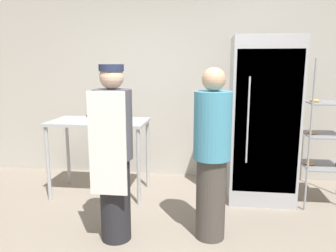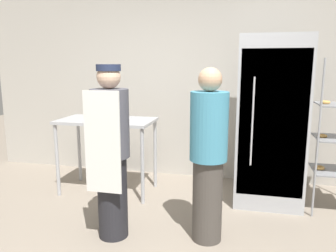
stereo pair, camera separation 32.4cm
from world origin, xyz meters
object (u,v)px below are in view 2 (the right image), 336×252
Objects in this scene: person_baker at (111,151)px; donut_box at (104,116)px; blender_pitcher at (123,109)px; refrigerator at (270,122)px; person_customer at (208,155)px.

donut_box is at bearing 116.90° from person_baker.
donut_box is 1.08× the size of blender_pitcher.
donut_box is at bearing -176.35° from refrigerator.
person_customer is (1.23, -1.13, -0.24)m from blender_pitcher.
person_baker is (-1.47, -1.17, -0.12)m from refrigerator.
blender_pitcher is at bearing 177.07° from refrigerator.
blender_pitcher is 1.33m from person_baker.
donut_box is 0.17× the size of person_baker.
person_customer is at bearing -42.41° from blender_pitcher.
blender_pitcher is 1.69m from person_customer.
refrigerator is 2.00m from donut_box.
person_customer is at bearing 9.15° from person_baker.
refrigerator is at bearing 60.07° from person_customer.
blender_pitcher is (-1.83, 0.09, 0.09)m from refrigerator.
refrigerator is 7.61× the size of blender_pitcher.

